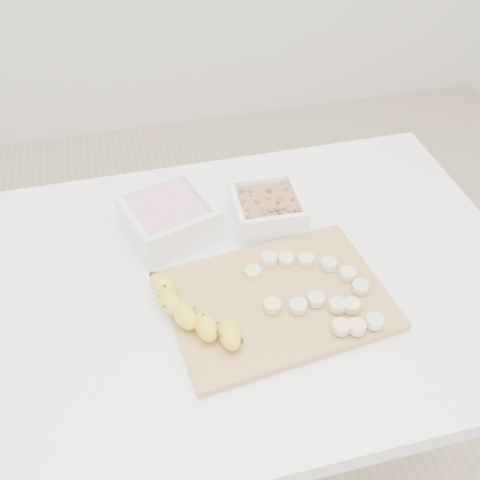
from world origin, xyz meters
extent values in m
plane|color=#C6AD89|center=(0.00, 0.00, 0.00)|extent=(3.50, 3.50, 0.00)
cube|color=white|center=(0.00, 0.00, 0.73)|extent=(1.00, 0.70, 0.04)
cylinder|color=white|center=(-0.44, 0.29, 0.35)|extent=(0.05, 0.05, 0.71)
cylinder|color=white|center=(0.44, 0.29, 0.35)|extent=(0.05, 0.05, 0.71)
cube|color=white|center=(-0.11, 0.15, 0.79)|extent=(0.19, 0.19, 0.07)
cube|color=pink|center=(-0.11, 0.15, 0.79)|extent=(0.16, 0.16, 0.04)
cube|color=white|center=(0.08, 0.13, 0.78)|extent=(0.14, 0.14, 0.06)
cube|color=#8A6043|center=(0.08, 0.13, 0.78)|extent=(0.11, 0.11, 0.03)
cube|color=tan|center=(0.04, -0.07, 0.76)|extent=(0.38, 0.29, 0.01)
cylinder|color=beige|center=(0.01, -0.01, 0.77)|extent=(0.03, 0.03, 0.01)
cylinder|color=beige|center=(0.05, 0.01, 0.77)|extent=(0.03, 0.03, 0.01)
cylinder|color=beige|center=(0.08, 0.00, 0.77)|extent=(0.03, 0.03, 0.01)
cylinder|color=beige|center=(0.11, -0.01, 0.77)|extent=(0.03, 0.03, 0.01)
cylinder|color=beige|center=(0.15, -0.03, 0.77)|extent=(0.03, 0.03, 0.01)
cylinder|color=beige|center=(0.17, -0.06, 0.77)|extent=(0.03, 0.03, 0.01)
cylinder|color=beige|center=(0.18, -0.09, 0.77)|extent=(0.03, 0.03, 0.01)
cylinder|color=beige|center=(0.02, -0.09, 0.77)|extent=(0.03, 0.03, 0.01)
cylinder|color=beige|center=(0.06, -0.11, 0.77)|extent=(0.03, 0.03, 0.01)
cylinder|color=beige|center=(0.10, -0.10, 0.78)|extent=(0.03, 0.03, 0.01)
cylinder|color=beige|center=(0.13, -0.12, 0.78)|extent=(0.03, 0.03, 0.01)
cylinder|color=beige|center=(0.15, -0.13, 0.78)|extent=(0.03, 0.03, 0.01)
cylinder|color=beige|center=(0.17, -0.16, 0.78)|extent=(0.03, 0.03, 0.01)
cylinder|color=beige|center=(0.14, -0.17, 0.78)|extent=(0.03, 0.03, 0.01)
cylinder|color=beige|center=(0.11, -0.16, 0.78)|extent=(0.03, 0.03, 0.01)
camera|label=1|loc=(-0.16, -0.61, 1.45)|focal=40.00mm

